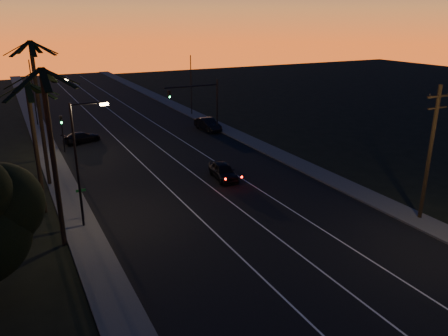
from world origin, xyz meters
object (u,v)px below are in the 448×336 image
signal_mast (200,98)px  right_car (208,124)px  lead_car (223,171)px  cross_car (82,137)px  utility_pole (430,151)px

signal_mast → right_car: 4.75m
lead_car → right_car: bearing=69.5°
right_car → cross_car: right_car is taller
right_car → lead_car: bearing=-110.5°
signal_mast → lead_car: signal_mast is taller
signal_mast → right_car: size_ratio=1.41×
lead_car → cross_car: (-9.49, 18.87, -0.10)m
utility_pole → lead_car: (-9.16, 14.31, -4.54)m
utility_pole → lead_car: utility_pole is taller
lead_car → utility_pole: bearing=-57.4°
signal_mast → cross_car: 15.11m
right_car → signal_mast: bearing=-135.2°
right_car → cross_car: 16.11m
lead_car → cross_car: 21.13m
utility_pole → right_car: size_ratio=1.99×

